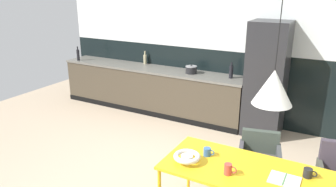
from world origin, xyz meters
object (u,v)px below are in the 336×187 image
at_px(armchair_near_window, 259,153).
at_px(cooking_pot, 191,70).
at_px(mug_short_terracotta, 308,173).
at_px(bottle_spice_small, 78,55).
at_px(open_book, 284,180).
at_px(refrigerator_column, 266,80).
at_px(pendant_lamp_over_table_near, 273,87).
at_px(bottle_wine_green, 145,59).
at_px(dining_table, 264,178).
at_px(mug_wide_latte, 207,152).
at_px(fruit_bowl, 187,157).
at_px(bottle_vinegar_dark, 231,72).
at_px(mug_glass_clear, 228,169).

relative_size(armchair_near_window, cooking_pot, 3.44).
xyz_separation_m(mug_short_terracotta, bottle_spice_small, (-4.93, 2.17, 0.25)).
bearing_deg(open_book, refrigerator_column, 106.67).
bearing_deg(pendant_lamp_over_table_near, bottle_wine_green, 138.35).
distance_m(dining_table, cooking_pot, 3.19).
bearing_deg(bottle_spice_small, bottle_wine_green, 16.10).
relative_size(mug_wide_latte, bottle_wine_green, 0.45).
height_order(fruit_bowl, mug_short_terracotta, same).
bearing_deg(bottle_wine_green, cooking_pot, -11.14).
bearing_deg(refrigerator_column, bottle_vinegar_dark, 176.55).
xyz_separation_m(bottle_spice_small, pendant_lamp_over_table_near, (4.56, -2.34, 0.58)).
bearing_deg(mug_glass_clear, bottle_spice_small, 149.77).
relative_size(refrigerator_column, mug_wide_latte, 15.75).
relative_size(bottle_wine_green, bottle_vinegar_dark, 0.95).
xyz_separation_m(dining_table, mug_wide_latte, (-0.61, 0.08, 0.09)).
distance_m(bottle_wine_green, bottle_vinegar_dark, 1.93).
height_order(mug_wide_latte, pendant_lamp_over_table_near, pendant_lamp_over_table_near).
relative_size(mug_glass_clear, bottle_wine_green, 0.46).
height_order(mug_glass_clear, bottle_wine_green, bottle_wine_green).
distance_m(mug_glass_clear, bottle_wine_green, 4.04).
relative_size(mug_short_terracotta, bottle_spice_small, 0.41).
distance_m(open_book, bottle_wine_green, 4.30).
bearing_deg(mug_wide_latte, dining_table, -7.29).
height_order(dining_table, bottle_wine_green, bottle_wine_green).
bearing_deg(dining_table, bottle_spice_small, 153.02).
relative_size(fruit_bowl, mug_glass_clear, 2.21).
distance_m(refrigerator_column, fruit_bowl, 2.67).
relative_size(dining_table, mug_short_terracotta, 15.79).
distance_m(mug_wide_latte, bottle_wine_green, 3.65).
height_order(open_book, bottle_spice_small, bottle_spice_small).
bearing_deg(fruit_bowl, mug_wide_latte, 59.02).
height_order(dining_table, mug_glass_clear, mug_glass_clear).
xyz_separation_m(open_book, bottle_vinegar_dark, (-1.37, 2.55, 0.28)).
height_order(fruit_bowl, mug_glass_clear, mug_glass_clear).
bearing_deg(cooking_pot, bottle_wine_green, 168.86).
distance_m(armchair_near_window, mug_glass_clear, 1.04).
distance_m(bottle_wine_green, pendant_lamp_over_table_near, 4.20).
relative_size(refrigerator_column, fruit_bowl, 6.97).
height_order(refrigerator_column, cooking_pot, refrigerator_column).
xyz_separation_m(armchair_near_window, pendant_lamp_over_table_near, (0.23, -0.85, 1.11)).
bearing_deg(refrigerator_column, bottle_wine_green, 174.77).
distance_m(mug_short_terracotta, pendant_lamp_over_table_near, 0.93).
relative_size(open_book, bottle_wine_green, 1.02).
bearing_deg(armchair_near_window, mug_wide_latte, 49.94).
xyz_separation_m(fruit_bowl, mug_short_terracotta, (1.12, 0.30, -0.01)).
distance_m(refrigerator_column, mug_short_terracotta, 2.54).
height_order(armchair_near_window, bottle_spice_small, bottle_spice_small).
height_order(armchair_near_window, mug_glass_clear, mug_glass_clear).
distance_m(mug_glass_clear, bottle_vinegar_dark, 2.86).
xyz_separation_m(cooking_pot, pendant_lamp_over_table_near, (1.94, -2.53, 0.64)).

